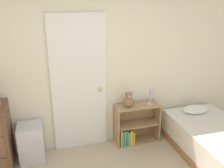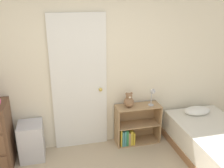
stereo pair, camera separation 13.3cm
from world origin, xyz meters
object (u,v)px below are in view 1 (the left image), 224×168
bookshelf (133,127)px  desk_lamp (152,93)px  storage_bin (31,143)px  teddy_bear (128,100)px  bed (219,145)px

bookshelf → desk_lamp: 0.65m
storage_bin → teddy_bear: size_ratio=2.30×
teddy_bear → bed: 1.49m
bookshelf → bed: 1.32m
teddy_bear → bed: size_ratio=0.13×
desk_lamp → bed: (0.78, -0.75, -0.62)m
bed → storage_bin: bearing=164.3°
bookshelf → desk_lamp: (0.28, -0.04, 0.59)m
storage_bin → bookshelf: bearing=1.8°
teddy_bear → bed: bearing=-34.5°
storage_bin → bookshelf: size_ratio=0.79×
desk_lamp → bed: 1.25m
bookshelf → bed: bookshelf is taller
storage_bin → bookshelf: 1.61m
teddy_bear → desk_lamp: desk_lamp is taller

